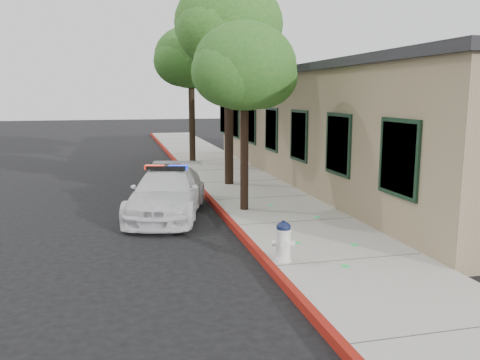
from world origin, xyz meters
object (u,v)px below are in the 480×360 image
fire_hydrant (283,241)px  street_tree_mid (228,30)px  clapboard_building (367,125)px  street_tree_near (245,70)px  police_car (167,192)px  street_tree_far (192,60)px

fire_hydrant → street_tree_mid: size_ratio=0.11×
clapboard_building → street_tree_near: bearing=-143.6°
police_car → street_tree_near: street_tree_near is taller
street_tree_near → street_tree_far: (0.02, 9.57, 0.88)m
street_tree_near → street_tree_mid: size_ratio=0.72×
clapboard_building → police_car: (-8.07, -4.00, -1.48)m
clapboard_building → fire_hydrant: clapboard_building is taller
clapboard_building → street_tree_far: (-5.96, 5.17, 2.66)m
police_car → street_tree_far: (2.11, 9.17, 4.15)m
police_car → street_tree_near: bearing=3.8°
street_tree_mid → street_tree_far: 5.60m
street_tree_near → street_tree_far: street_tree_far is taller
clapboard_building → street_tree_far: 8.33m
police_car → fire_hydrant: 5.06m
street_tree_mid → fire_hydrant: bearing=-95.6°
street_tree_near → street_tree_far: 9.61m
clapboard_building → street_tree_far: size_ratio=3.38×
street_tree_mid → street_tree_far: (-0.44, 5.54, -0.66)m
street_tree_near → street_tree_far: size_ratio=0.82×
fire_hydrant → street_tree_mid: 9.75m
fire_hydrant → street_tree_mid: street_tree_mid is taller
street_tree_mid → police_car: bearing=-125.1°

